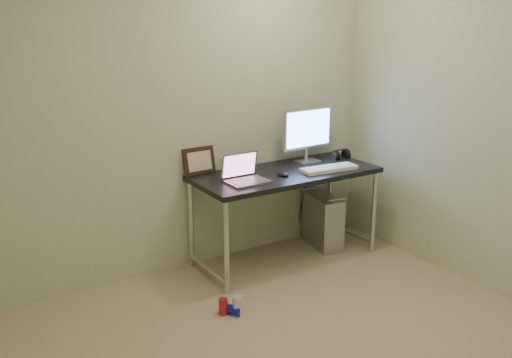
# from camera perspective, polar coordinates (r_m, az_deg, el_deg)

# --- Properties ---
(wall_back) EXTENTS (3.50, 0.02, 2.50)m
(wall_back) POSITION_cam_1_polar(r_m,az_deg,el_deg) (4.34, -7.99, 6.64)
(wall_back) COLOR beige
(wall_back) RESTS_ON ground
(desk) EXTENTS (1.50, 0.66, 0.75)m
(desk) POSITION_cam_1_polar(r_m,az_deg,el_deg) (4.57, 2.96, -0.25)
(desk) COLOR black
(desk) RESTS_ON ground
(tower_computer) EXTENTS (0.27, 0.46, 0.48)m
(tower_computer) POSITION_cam_1_polar(r_m,az_deg,el_deg) (5.00, 6.70, -4.16)
(tower_computer) COLOR #A5A5A9
(tower_computer) RESTS_ON ground
(cable_a) EXTENTS (0.01, 0.16, 0.69)m
(cable_a) POSITION_cam_1_polar(r_m,az_deg,el_deg) (5.08, 4.76, -1.72)
(cable_a) COLOR black
(cable_a) RESTS_ON ground
(cable_b) EXTENTS (0.02, 0.11, 0.71)m
(cable_b) POSITION_cam_1_polar(r_m,az_deg,el_deg) (5.13, 5.69, -1.83)
(cable_b) COLOR black
(cable_b) RESTS_ON ground
(can_red) EXTENTS (0.08, 0.08, 0.11)m
(can_red) POSITION_cam_1_polar(r_m,az_deg,el_deg) (3.95, -3.30, -12.61)
(can_red) COLOR red
(can_red) RESTS_ON ground
(can_white) EXTENTS (0.09, 0.09, 0.13)m
(can_white) POSITION_cam_1_polar(r_m,az_deg,el_deg) (3.94, -1.84, -12.52)
(can_white) COLOR silver
(can_white) RESTS_ON ground
(can_blue) EXTENTS (0.11, 0.13, 0.06)m
(can_blue) POSITION_cam_1_polar(r_m,az_deg,el_deg) (3.95, -2.31, -12.95)
(can_blue) COLOR #0F10B8
(can_blue) RESTS_ON ground
(laptop) EXTENTS (0.30, 0.25, 0.21)m
(laptop) POSITION_cam_1_polar(r_m,az_deg,el_deg) (4.25, -1.17, 0.38)
(laptop) COLOR silver
(laptop) RESTS_ON desk
(monitor) EXTENTS (0.49, 0.15, 0.46)m
(monitor) POSITION_cam_1_polar(r_m,az_deg,el_deg) (4.80, 5.17, 4.84)
(monitor) COLOR silver
(monitor) RESTS_ON desk
(keyboard) EXTENTS (0.48, 0.19, 0.03)m
(keyboard) POSITION_cam_1_polar(r_m,az_deg,el_deg) (4.61, 7.30, 1.04)
(keyboard) COLOR white
(keyboard) RESTS_ON desk
(mouse_right) EXTENTS (0.08, 0.11, 0.04)m
(mouse_right) POSITION_cam_1_polar(r_m,az_deg,el_deg) (4.75, 9.39, 1.46)
(mouse_right) COLOR black
(mouse_right) RESTS_ON desk
(mouse_left) EXTENTS (0.10, 0.12, 0.04)m
(mouse_left) POSITION_cam_1_polar(r_m,az_deg,el_deg) (4.41, 2.69, 0.53)
(mouse_left) COLOR black
(mouse_left) RESTS_ON desk
(headphones) EXTENTS (0.16, 0.10, 0.10)m
(headphones) POSITION_cam_1_polar(r_m,az_deg,el_deg) (5.00, 8.46, 2.36)
(headphones) COLOR black
(headphones) RESTS_ON desk
(picture_frame) EXTENTS (0.27, 0.09, 0.22)m
(picture_frame) POSITION_cam_1_polar(r_m,az_deg,el_deg) (4.47, -5.72, 1.83)
(picture_frame) COLOR black
(picture_frame) RESTS_ON desk
(webcam) EXTENTS (0.05, 0.04, 0.13)m
(webcam) POSITION_cam_1_polar(r_m,az_deg,el_deg) (4.50, -3.28, 1.89)
(webcam) COLOR silver
(webcam) RESTS_ON desk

